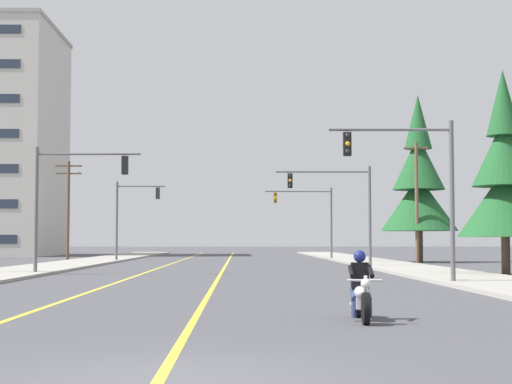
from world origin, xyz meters
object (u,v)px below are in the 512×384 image
Objects in this scene: traffic_signal_mid_left at (130,210)px; traffic_signal_near_left at (67,190)px; traffic_signal_mid_right at (342,199)px; conifer_tree_right_verge_near at (504,180)px; utility_pole_left_far at (68,206)px; traffic_signal_far_right at (312,211)px; conifer_tree_right_verge_far at (419,185)px; utility_pole_right_far at (417,200)px; motorcycle_with_rider at (361,292)px; traffic_signal_near_right at (416,176)px.

traffic_signal_near_left is at bearing -89.72° from traffic_signal_mid_left.
traffic_signal_mid_right is 12.90m from conifer_tree_right_verge_near.
utility_pole_left_far reaches higher than traffic_signal_mid_right.
traffic_signal_mid_right is 0.63× the size of conifer_tree_right_verge_near.
traffic_signal_far_right is 0.63× the size of conifer_tree_right_verge_near.
traffic_signal_mid_right is at bearing -122.28° from conifer_tree_right_verge_far.
conifer_tree_right_verge_far is (0.69, 2.37, 1.28)m from utility_pole_right_far.
utility_pole_left_far is 0.86× the size of conifer_tree_right_verge_near.
traffic_signal_far_right is at bearing 121.70° from utility_pole_right_far.
utility_pole_left_far is (-6.31, 29.96, 0.47)m from traffic_signal_near_left.
motorcycle_with_rider is 0.26× the size of utility_pole_left_far.
traffic_signal_near_right is 38.84m from traffic_signal_far_right.
traffic_signal_mid_right and traffic_signal_far_right have the same top height.
utility_pole_right_far is 2.78m from conifer_tree_right_verge_far.
traffic_signal_mid_right is at bearing -42.72° from traffic_signal_mid_left.
traffic_signal_near_right is (4.14, 13.39, 3.50)m from motorcycle_with_rider.
traffic_signal_near_right is 1.00× the size of traffic_signal_mid_right.
traffic_signal_mid_left is 22.22m from conifer_tree_right_verge_far.
conifer_tree_right_verge_far is at bearing 77.27° from traffic_signal_near_right.
traffic_signal_near_right is 35.83m from traffic_signal_mid_left.
traffic_signal_near_right is at bearing -88.67° from traffic_signal_mid_right.
traffic_signal_far_right is (14.57, 29.87, 0.04)m from traffic_signal_near_left.
traffic_signal_near_left is at bearing -78.11° from utility_pole_left_far.
utility_pole_right_far is at bearing -106.12° from conifer_tree_right_verge_far.
traffic_signal_far_right is (-0.07, 20.01, -0.00)m from traffic_signal_mid_right.
traffic_signal_near_left is at bearing -115.99° from traffic_signal_far_right.
traffic_signal_far_right is (-0.51, 38.84, 0.06)m from traffic_signal_near_right.
traffic_signal_near_right is 0.74× the size of utility_pole_left_far.
traffic_signal_mid_right is 1.00× the size of traffic_signal_mid_left.
motorcycle_with_rider is 0.35× the size of traffic_signal_far_right.
traffic_signal_far_right is at bearing 64.01° from traffic_signal_near_left.
traffic_signal_far_right is at bearing 90.20° from traffic_signal_mid_right.
traffic_signal_mid_left is (-11.05, 45.84, 3.44)m from motorcycle_with_rider.
traffic_signal_near_left and traffic_signal_mid_left have the same top height.
utility_pole_left_far reaches higher than motorcycle_with_rider.
traffic_signal_mid_left is 0.71× the size of utility_pole_right_far.
traffic_signal_mid_left is at bearing -46.28° from utility_pole_left_far.
traffic_signal_near_right is 18.83m from traffic_signal_mid_right.
traffic_signal_near_left is at bearing -138.12° from utility_pole_right_far.
utility_pole_left_far is 29.53m from conifer_tree_right_verge_far.
traffic_signal_near_right is 1.00× the size of traffic_signal_near_left.
conifer_tree_right_verge_far is (21.94, 21.42, 1.73)m from traffic_signal_near_left.
motorcycle_with_rider is 45.45m from conifer_tree_right_verge_far.
traffic_signal_near_left is 0.63× the size of conifer_tree_right_verge_near.
motorcycle_with_rider is 0.35× the size of traffic_signal_near_left.
utility_pole_left_far is (-20.94, 20.10, 0.43)m from traffic_signal_mid_right.
conifer_tree_right_verge_far reaches higher than conifer_tree_right_verge_near.
conifer_tree_right_verge_near reaches higher than utility_pole_left_far.
traffic_signal_mid_right is at bearing 119.19° from conifer_tree_right_verge_near.
traffic_signal_mid_right and traffic_signal_mid_left have the same top height.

